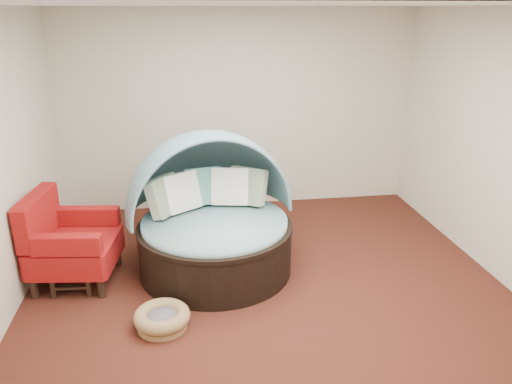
{
  "coord_description": "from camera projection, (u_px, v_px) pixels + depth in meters",
  "views": [
    {
      "loc": [
        -0.81,
        -4.49,
        2.77
      ],
      "look_at": [
        -0.04,
        0.6,
        0.87
      ],
      "focal_mm": 35.0,
      "sensor_mm": 36.0,
      "label": 1
    }
  ],
  "objects": [
    {
      "name": "floor",
      "position": [
        269.0,
        289.0,
        5.24
      ],
      "size": [
        5.0,
        5.0,
        0.0
      ],
      "primitive_type": "plane",
      "color": "#4B2015",
      "rests_on": "ground"
    },
    {
      "name": "wall_back",
      "position": [
        239.0,
        111.0,
        7.08
      ],
      "size": [
        5.0,
        0.0,
        5.0
      ],
      "primitive_type": "plane",
      "rotation": [
        1.57,
        0.0,
        0.0
      ],
      "color": "beige",
      "rests_on": "floor"
    },
    {
      "name": "wall_front",
      "position": [
        359.0,
        307.0,
        2.44
      ],
      "size": [
        5.0,
        0.0,
        5.0
      ],
      "primitive_type": "plane",
      "rotation": [
        -1.57,
        0.0,
        0.0
      ],
      "color": "beige",
      "rests_on": "floor"
    },
    {
      "name": "wall_right",
      "position": [
        510.0,
        151.0,
        5.11
      ],
      "size": [
        0.0,
        5.0,
        5.0
      ],
      "primitive_type": "plane",
      "rotation": [
        1.57,
        0.0,
        -1.57
      ],
      "color": "beige",
      "rests_on": "floor"
    },
    {
      "name": "ceiling",
      "position": [
        271.0,
        5.0,
        4.27
      ],
      "size": [
        5.0,
        5.0,
        0.0
      ],
      "primitive_type": "plane",
      "rotation": [
        3.14,
        0.0,
        0.0
      ],
      "color": "white",
      "rests_on": "wall_back"
    },
    {
      "name": "canopy_daybed",
      "position": [
        212.0,
        207.0,
        5.47
      ],
      "size": [
        2.04,
        1.99,
        1.55
      ],
      "rotation": [
        0.0,
        0.0,
        0.2
      ],
      "color": "black",
      "rests_on": "floor"
    },
    {
      "name": "pet_basket",
      "position": [
        162.0,
        318.0,
        4.58
      ],
      "size": [
        0.59,
        0.59,
        0.18
      ],
      "rotation": [
        0.0,
        0.0,
        0.15
      ],
      "color": "olive",
      "rests_on": "floor"
    },
    {
      "name": "red_armchair",
      "position": [
        68.0,
        242.0,
        5.25
      ],
      "size": [
        0.95,
        0.96,
        1.0
      ],
      "rotation": [
        0.0,
        0.0,
        -0.13
      ],
      "color": "black",
      "rests_on": "floor"
    },
    {
      "name": "side_table",
      "position": [
        74.0,
        265.0,
        5.17
      ],
      "size": [
        0.47,
        0.47,
        0.42
      ],
      "rotation": [
        0.0,
        0.0,
        -0.07
      ],
      "color": "black",
      "rests_on": "floor"
    }
  ]
}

